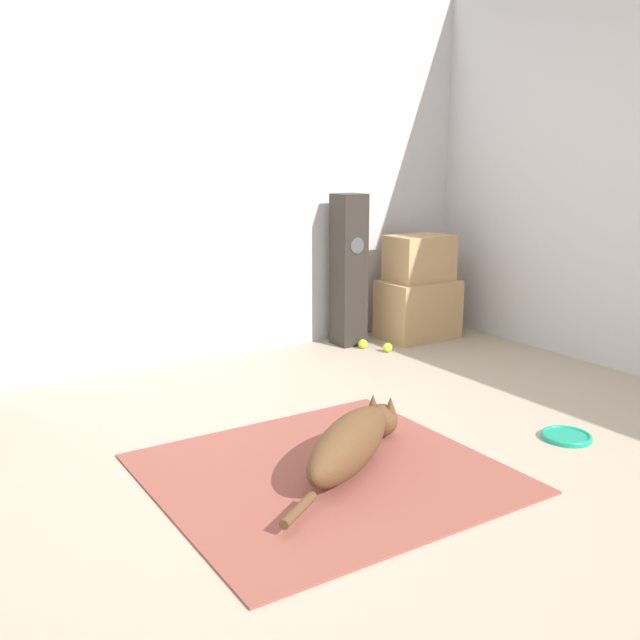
% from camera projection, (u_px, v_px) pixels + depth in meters
% --- Properties ---
extents(ground_plane, '(12.00, 12.00, 0.00)m').
position_uv_depth(ground_plane, '(308.00, 499.00, 2.83)').
color(ground_plane, '#B2A38E').
extents(wall_back, '(8.00, 0.06, 2.55)m').
position_uv_depth(wall_back, '(123.00, 165.00, 4.26)').
color(wall_back, silver).
rests_on(wall_back, ground_plane).
extents(area_rug, '(1.41, 1.33, 0.01)m').
position_uv_depth(area_rug, '(326.00, 473.00, 3.05)').
color(area_rug, '#934C42').
rests_on(area_rug, ground_plane).
extents(dog, '(0.95, 0.66, 0.24)m').
position_uv_depth(dog, '(352.00, 442.00, 3.07)').
color(dog, brown).
rests_on(dog, area_rug).
extents(frisbee, '(0.24, 0.24, 0.03)m').
position_uv_depth(frisbee, '(566.00, 436.00, 3.43)').
color(frisbee, '#199E7A').
rests_on(frisbee, ground_plane).
extents(cardboard_box_lower, '(0.55, 0.38, 0.43)m').
position_uv_depth(cardboard_box_lower, '(418.00, 309.00, 5.29)').
color(cardboard_box_lower, tan).
rests_on(cardboard_box_lower, ground_plane).
extents(cardboard_box_upper, '(0.46, 0.32, 0.33)m').
position_uv_depth(cardboard_box_upper, '(419.00, 258.00, 5.21)').
color(cardboard_box_upper, tan).
rests_on(cardboard_box_upper, cardboard_box_lower).
extents(floor_speaker, '(0.20, 0.20, 1.07)m').
position_uv_depth(floor_speaker, '(349.00, 270.00, 5.04)').
color(floor_speaker, '#2D2823').
rests_on(floor_speaker, ground_plane).
extents(tennis_ball_by_boxes, '(0.07, 0.07, 0.07)m').
position_uv_depth(tennis_ball_by_boxes, '(388.00, 348.00, 4.93)').
color(tennis_ball_by_boxes, '#C6E033').
rests_on(tennis_ball_by_boxes, ground_plane).
extents(tennis_ball_near_speaker, '(0.07, 0.07, 0.07)m').
position_uv_depth(tennis_ball_near_speaker, '(363.00, 344.00, 5.03)').
color(tennis_ball_near_speaker, '#C6E033').
rests_on(tennis_ball_near_speaker, ground_plane).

